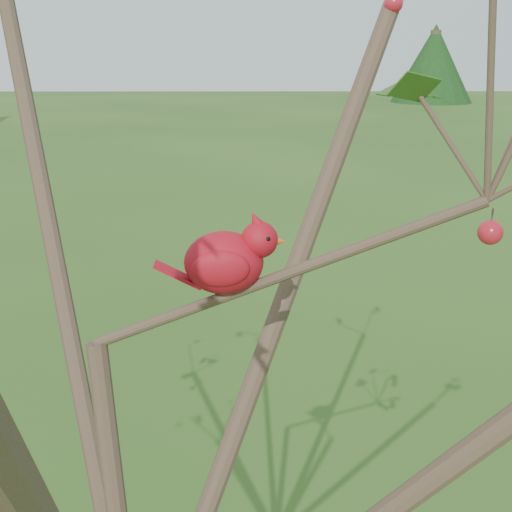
{
  "coord_description": "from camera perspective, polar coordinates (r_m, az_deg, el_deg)",
  "views": [
    {
      "loc": [
        0.2,
        -0.86,
        2.41
      ],
      "look_at": [
        0.21,
        0.08,
        2.11
      ],
      "focal_mm": 45.0,
      "sensor_mm": 36.0,
      "label": 1
    }
  ],
  "objects": [
    {
      "name": "crabapple_tree",
      "position": [
        0.9,
        -11.91,
        -1.19
      ],
      "size": [
        2.35,
        2.05,
        2.95
      ],
      "color": "#3E2E21",
      "rests_on": "ground"
    },
    {
      "name": "distant_trees",
      "position": [
        26.87,
        5.35,
        15.86
      ],
      "size": [
        41.4,
        14.47,
        3.61
      ],
      "color": "#3E2E21",
      "rests_on": "ground"
    },
    {
      "name": "cardinal",
      "position": [
        0.99,
        -2.48,
        -0.29
      ],
      "size": [
        0.21,
        0.11,
        0.14
      ],
      "rotation": [
        0.0,
        0.0,
        0.04
      ],
      "color": "red",
      "rests_on": "ground"
    }
  ]
}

